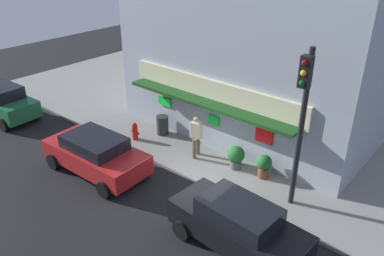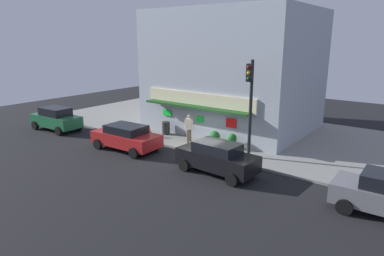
{
  "view_description": "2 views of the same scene",
  "coord_description": "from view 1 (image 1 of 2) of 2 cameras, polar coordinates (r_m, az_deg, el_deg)",
  "views": [
    {
      "loc": [
        7.12,
        -9.12,
        8.37
      ],
      "look_at": [
        -1.47,
        0.98,
        1.64
      ],
      "focal_mm": 35.72,
      "sensor_mm": 36.0,
      "label": 1
    },
    {
      "loc": [
        11.36,
        -15.44,
        6.6
      ],
      "look_at": [
        -1.19,
        1.17,
        1.18
      ],
      "focal_mm": 31.96,
      "sensor_mm": 36.0,
      "label": 2
    }
  ],
  "objects": [
    {
      "name": "trash_can",
      "position": [
        17.56,
        -4.43,
        0.44
      ],
      "size": [
        0.55,
        0.55,
        0.88
      ],
      "primitive_type": "cylinder",
      "color": "#2D2D2D",
      "rests_on": "sidewalk"
    },
    {
      "name": "parked_car_red",
      "position": [
        15.27,
        -14.18,
        -3.69
      ],
      "size": [
        4.44,
        2.27,
        1.54
      ],
      "color": "#AD1E1E",
      "rests_on": "ground_plane"
    },
    {
      "name": "parked_car_green",
      "position": [
        21.52,
        -26.41,
        3.59
      ],
      "size": [
        4.2,
        2.08,
        1.71
      ],
      "color": "#1E6038",
      "rests_on": "ground_plane"
    },
    {
      "name": "fire_hydrant",
      "position": [
        17.24,
        -8.53,
        -0.49
      ],
      "size": [
        0.5,
        0.26,
        0.82
      ],
      "color": "red",
      "rests_on": "sidewalk"
    },
    {
      "name": "potted_plant_by_doorway",
      "position": [
        14.64,
        10.71,
        -5.47
      ],
      "size": [
        0.57,
        0.57,
        0.94
      ],
      "color": "brown",
      "rests_on": "sidewalk"
    },
    {
      "name": "potted_plant_by_window",
      "position": [
        15.02,
        6.58,
        -4.19
      ],
      "size": [
        0.68,
        0.68,
        0.95
      ],
      "color": "#59595B",
      "rests_on": "sidewalk"
    },
    {
      "name": "ground_plane",
      "position": [
        14.28,
        1.97,
        -8.99
      ],
      "size": [
        49.37,
        49.37,
        0.0
      ],
      "primitive_type": "plane",
      "color": "black"
    },
    {
      "name": "sidewalk",
      "position": [
        18.68,
        13.58,
        -0.3
      ],
      "size": [
        32.91,
        12.04,
        0.13
      ],
      "primitive_type": "cube",
      "color": "gray",
      "rests_on": "ground_plane"
    },
    {
      "name": "parked_car_black",
      "position": [
        11.5,
        6.86,
        -14.25
      ],
      "size": [
        4.27,
        2.08,
        1.62
      ],
      "color": "black",
      "rests_on": "ground_plane"
    },
    {
      "name": "corner_building",
      "position": [
        18.52,
        11.88,
        13.88
      ],
      "size": [
        11.04,
        9.63,
        8.5
      ],
      "color": "#9EA8B2",
      "rests_on": "sidewalk"
    },
    {
      "name": "traffic_light",
      "position": [
        12.02,
        16.13,
        2.39
      ],
      "size": [
        0.32,
        0.58,
        5.43
      ],
      "color": "black",
      "rests_on": "sidewalk"
    },
    {
      "name": "pedestrian",
      "position": [
        15.48,
        0.63,
        -1.04
      ],
      "size": [
        0.57,
        0.56,
        1.8
      ],
      "color": "brown",
      "rests_on": "sidewalk"
    }
  ]
}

